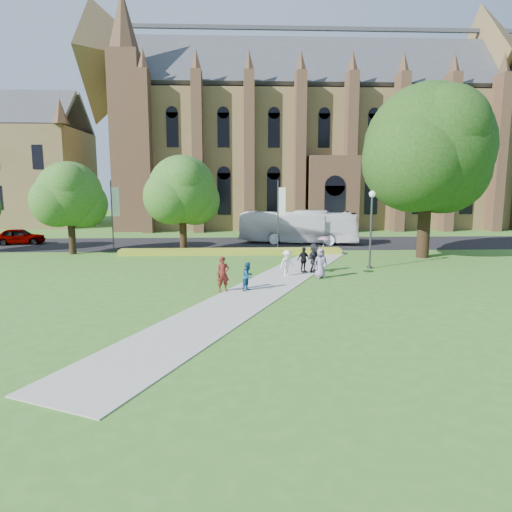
{
  "coord_description": "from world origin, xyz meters",
  "views": [
    {
      "loc": [
        -1.55,
        -23.69,
        5.66
      ],
      "look_at": [
        -0.43,
        2.06,
        1.6
      ],
      "focal_mm": 32.0,
      "sensor_mm": 36.0,
      "label": 1
    }
  ],
  "objects_px": {
    "large_tree": "(428,148)",
    "tour_coach": "(299,227)",
    "streetlamp": "(371,220)",
    "car_0": "(20,236)",
    "pedestrian_0": "(223,274)"
  },
  "relations": [
    {
      "from": "large_tree",
      "to": "car_0",
      "type": "distance_m",
      "value": 37.13
    },
    {
      "from": "streetlamp",
      "to": "car_0",
      "type": "xyz_separation_m",
      "value": [
        -29.65,
        13.78,
        -2.51
      ]
    },
    {
      "from": "streetlamp",
      "to": "tour_coach",
      "type": "height_order",
      "value": "streetlamp"
    },
    {
      "from": "car_0",
      "to": "pedestrian_0",
      "type": "distance_m",
      "value": 28.4
    },
    {
      "from": "large_tree",
      "to": "tour_coach",
      "type": "distance_m",
      "value": 14.04
    },
    {
      "from": "pedestrian_0",
      "to": "car_0",
      "type": "bearing_deg",
      "value": 119.87
    },
    {
      "from": "streetlamp",
      "to": "tour_coach",
      "type": "xyz_separation_m",
      "value": [
        -3.03,
        13.38,
        -1.68
      ]
    },
    {
      "from": "large_tree",
      "to": "tour_coach",
      "type": "relative_size",
      "value": 1.16
    },
    {
      "from": "car_0",
      "to": "streetlamp",
      "type": "bearing_deg",
      "value": -124.14
    },
    {
      "from": "streetlamp",
      "to": "pedestrian_0",
      "type": "height_order",
      "value": "streetlamp"
    },
    {
      "from": "pedestrian_0",
      "to": "streetlamp",
      "type": "bearing_deg",
      "value": 19.1
    },
    {
      "from": "streetlamp",
      "to": "large_tree",
      "type": "height_order",
      "value": "large_tree"
    },
    {
      "from": "tour_coach",
      "to": "large_tree",
      "type": "bearing_deg",
      "value": -121.26
    },
    {
      "from": "pedestrian_0",
      "to": "large_tree",
      "type": "bearing_deg",
      "value": 21.22
    },
    {
      "from": "tour_coach",
      "to": "car_0",
      "type": "bearing_deg",
      "value": 104.01
    }
  ]
}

